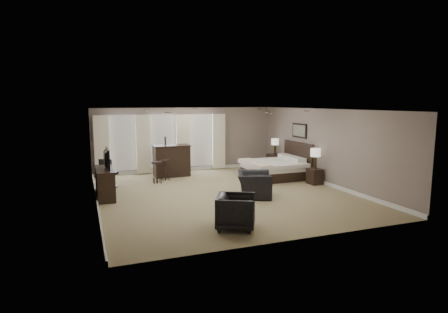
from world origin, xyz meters
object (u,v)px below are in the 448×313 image
object	(u,v)px
nightstand_far	(275,162)
bar_counter	(171,160)
bar_stool_right	(165,170)
armchair_far	(236,210)
nightstand_near	(315,176)
lamp_near	(315,159)
dresser	(105,183)
tv	(104,166)
armchair_near	(254,180)
bed	(272,161)
desk_chair	(109,173)
bar_stool_left	(157,172)
lamp_far	(275,146)

from	to	relation	value
nightstand_far	bar_counter	size ratio (longest dim) A/B	0.48
bar_counter	bar_stool_right	size ratio (longest dim) A/B	1.82
armchair_far	nightstand_near	bearing A→B (deg)	-25.82
nightstand_far	lamp_near	size ratio (longest dim) A/B	0.94
dresser	tv	world-z (taller)	tv
tv	armchair_near	distance (m)	4.45
bed	desk_chair	size ratio (longest dim) A/B	2.07
lamp_near	tv	distance (m)	6.95
tv	bar_stool_left	world-z (taller)	tv
nightstand_near	bar_stool_left	xyz separation A→B (m)	(-5.11, 2.04, 0.12)
desk_chair	lamp_far	bearing A→B (deg)	-138.32
bar_counter	bar_stool_right	xyz separation A→B (m)	(-0.40, -0.72, -0.22)
lamp_far	bar_stool_left	bearing A→B (deg)	-170.42
desk_chair	bed	bearing A→B (deg)	-151.25
lamp_far	armchair_far	bearing A→B (deg)	-124.94
lamp_near	armchair_near	distance (m)	2.88
lamp_far	lamp_near	bearing A→B (deg)	-90.00
lamp_near	nightstand_far	bearing A→B (deg)	90.00
bed	lamp_far	bearing A→B (deg)	58.46
dresser	bar_stool_right	distance (m)	2.84
nightstand_far	desk_chair	xyz separation A→B (m)	(-6.72, -0.97, 0.17)
armchair_far	lamp_far	bearing A→B (deg)	-8.05
bed	armchair_far	world-z (taller)	bed
bar_counter	armchair_near	bearing A→B (deg)	-68.05
armchair_far	bed	bearing A→B (deg)	-9.03
bed	dresser	bearing A→B (deg)	-172.01
nightstand_near	lamp_near	distance (m)	0.62
tv	bar_stool_right	bearing A→B (deg)	-50.23
desk_chair	bar_stool_right	bearing A→B (deg)	-132.62
bed	armchair_near	bearing A→B (deg)	-128.78
lamp_near	bar_stool_right	distance (m)	5.34
nightstand_far	lamp_far	world-z (taller)	lamp_far
nightstand_far	tv	size ratio (longest dim) A/B	0.64
lamp_near	dresser	xyz separation A→B (m)	(-6.92, 0.60, -0.45)
tv	bar_stool_right	size ratio (longest dim) A/B	1.36
lamp_near	bar_counter	xyz separation A→B (m)	(-4.34, 3.14, -0.29)
desk_chair	dresser	bearing A→B (deg)	114.77
lamp_far	bar_stool_left	size ratio (longest dim) A/B	0.85
nightstand_far	lamp_far	bearing A→B (deg)	0.00
bar_stool_right	desk_chair	bearing A→B (deg)	-166.08
dresser	bar_counter	bearing A→B (deg)	44.50
nightstand_near	lamp_near	bearing A→B (deg)	0.00
tv	bar_counter	size ratio (longest dim) A/B	0.74
nightstand_far	bar_stool_right	distance (m)	4.76
nightstand_near	bar_stool_left	world-z (taller)	bar_stool_left
bed	armchair_far	bearing A→B (deg)	-125.93
bar_stool_left	desk_chair	distance (m)	1.62
nightstand_far	tv	distance (m)	7.32
nightstand_near	lamp_near	world-z (taller)	lamp_near
bar_stool_left	armchair_far	bearing A→B (deg)	-81.69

